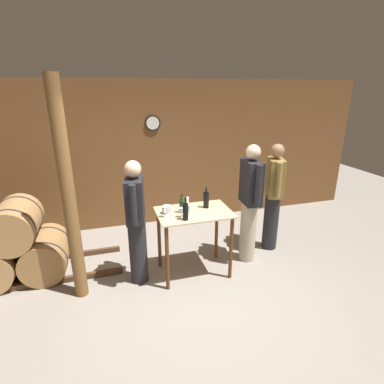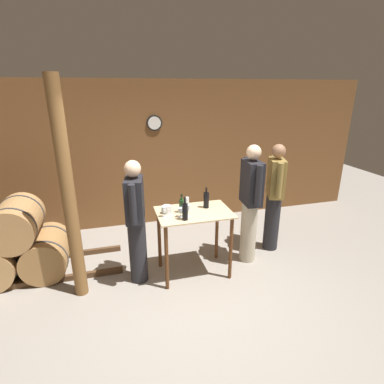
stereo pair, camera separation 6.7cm
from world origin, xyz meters
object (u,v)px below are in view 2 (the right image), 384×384
object	(u,v)px
person_visitor_bearded	(274,196)
wine_bottle_center	(206,200)
person_host	(136,220)
wine_bottle_far_left	(185,211)
wine_bottle_left	(182,205)
ice_bucket	(167,209)
wine_glass_near_left	(164,210)
wine_glass_far_side	(186,200)
person_visitor_with_scarf	(250,202)
wine_glass_near_right	(188,208)
wine_glass_near_center	(181,210)
wooden_post	(68,196)

from	to	relation	value
person_visitor_bearded	wine_bottle_center	bearing A→B (deg)	-168.99
person_host	wine_bottle_far_left	bearing A→B (deg)	-22.65
wine_bottle_left	ice_bucket	distance (m)	0.21
wine_glass_near_left	wine_bottle_far_left	bearing A→B (deg)	-33.97
wine_glass_far_side	wine_bottle_center	bearing A→B (deg)	-13.54
person_host	person_visitor_with_scarf	bearing A→B (deg)	2.69
wine_glass_near_right	wine_glass_near_center	bearing A→B (deg)	169.93
wooden_post	wine_glass_near_center	bearing A→B (deg)	-2.54
wine_glass_near_right	ice_bucket	bearing A→B (deg)	142.85
wine_bottle_center	wine_glass_near_center	distance (m)	0.47
wooden_post	person_visitor_with_scarf	bearing A→B (deg)	3.96
wine_bottle_far_left	wine_glass_far_side	xyz separation A→B (m)	(0.12, 0.38, -0.00)
wooden_post	wine_glass_near_center	world-z (taller)	wooden_post
wine_glass_near_right	wine_glass_far_side	size ratio (longest dim) A/B	1.05
wine_glass_near_center	wine_glass_far_side	size ratio (longest dim) A/B	0.82
wine_bottle_far_left	wine_glass_near_left	bearing A→B (deg)	146.03
wine_bottle_left	ice_bucket	bearing A→B (deg)	171.84
ice_bucket	person_visitor_bearded	bearing A→B (deg)	9.03
wine_glass_near_left	wine_glass_near_center	size ratio (longest dim) A/B	1.11
wine_glass_near_center	ice_bucket	xyz separation A→B (m)	(-0.15, 0.17, -0.04)
wine_bottle_left	person_visitor_with_scarf	world-z (taller)	person_visitor_with_scarf
wine_bottle_far_left	person_host	world-z (taller)	person_host
wine_glass_near_center	person_visitor_bearded	bearing A→B (deg)	15.50
wine_glass_near_center	person_visitor_with_scarf	bearing A→B (deg)	11.63
wine_bottle_left	wine_glass_near_right	world-z (taller)	wine_bottle_left
wine_bottle_far_left	wine_glass_near_left	world-z (taller)	wine_bottle_far_left
wooden_post	wine_glass_near_right	bearing A→B (deg)	-3.04
wine_bottle_center	wine_glass_near_left	xyz separation A→B (m)	(-0.63, -0.15, -0.02)
wine_bottle_far_left	wine_glass_near_right	size ratio (longest dim) A/B	1.90
wooden_post	person_visitor_with_scarf	xyz separation A→B (m)	(2.44, 0.17, -0.39)
wine_bottle_left	wine_bottle_center	size ratio (longest dim) A/B	0.88
wine_glass_near_center	person_host	distance (m)	0.60
wine_bottle_center	wooden_post	bearing A→B (deg)	-174.86
person_visitor_with_scarf	person_visitor_bearded	world-z (taller)	person_visitor_with_scarf
wine_bottle_center	person_visitor_with_scarf	distance (m)	0.70
wine_bottle_center	wine_glass_far_side	distance (m)	0.28
wine_bottle_center	wine_glass_near_center	xyz separation A→B (m)	(-0.42, -0.22, -0.03)
wine_bottle_center	wine_glass_near_left	world-z (taller)	wine_bottle_center
wine_bottle_left	wine_glass_far_side	bearing A→B (deg)	53.92
wine_bottle_left	wine_glass_near_right	xyz separation A→B (m)	(0.05, -0.16, 0.02)
wine_glass_far_side	person_host	world-z (taller)	person_host
wine_bottle_far_left	person_visitor_with_scarf	xyz separation A→B (m)	(1.07, 0.33, -0.11)
wine_glass_near_left	ice_bucket	xyz separation A→B (m)	(0.06, 0.11, -0.04)
wine_glass_near_left	wine_glass_far_side	bearing A→B (deg)	31.17
wine_bottle_center	wine_glass_far_side	world-z (taller)	wine_bottle_center
wine_glass_near_center	person_visitor_bearded	distance (m)	1.70
wine_bottle_far_left	wine_bottle_left	xyz separation A→B (m)	(0.02, 0.24, -0.02)
person_visitor_with_scarf	wine_bottle_center	bearing A→B (deg)	-179.07
wine_glass_near_right	person_host	size ratio (longest dim) A/B	0.10
person_visitor_with_scarf	wine_glass_near_left	bearing A→B (deg)	-172.86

